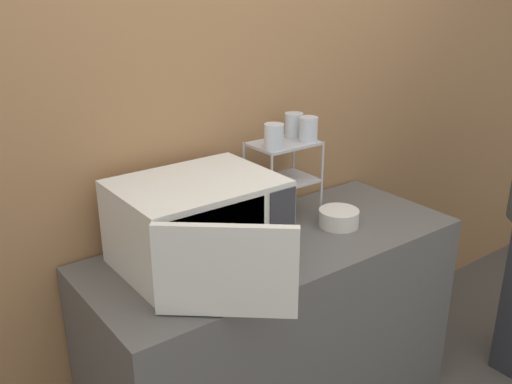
{
  "coord_description": "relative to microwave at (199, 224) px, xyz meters",
  "views": [
    {
      "loc": [
        -1.31,
        -1.29,
        1.9
      ],
      "look_at": [
        -0.08,
        0.35,
        1.11
      ],
      "focal_mm": 40.0,
      "sensor_mm": 36.0,
      "label": 1
    }
  ],
  "objects": [
    {
      "name": "counter",
      "position": [
        0.34,
        -0.03,
        -0.6
      ],
      "size": [
        1.57,
        0.64,
        0.89
      ],
      "color": "#595654",
      "rests_on": "ground_plane"
    },
    {
      "name": "glass_back_right",
      "position": [
        0.6,
        0.19,
        0.24
      ],
      "size": [
        0.08,
        0.08,
        0.1
      ],
      "color": "silver",
      "rests_on": "dish_rack"
    },
    {
      "name": "dish_rack",
      "position": [
        0.51,
        0.14,
        0.09
      ],
      "size": [
        0.29,
        0.2,
        0.35
      ],
      "color": "#B2B2B7",
      "rests_on": "counter"
    },
    {
      "name": "microwave",
      "position": [
        0.0,
        0.0,
        0.0
      ],
      "size": [
        0.59,
        0.74,
        0.32
      ],
      "color": "silver",
      "rests_on": "counter"
    },
    {
      "name": "glass_front_left",
      "position": [
        0.42,
        0.09,
        0.24
      ],
      "size": [
        0.08,
        0.08,
        0.1
      ],
      "color": "silver",
      "rests_on": "dish_rack"
    },
    {
      "name": "bowl",
      "position": [
        0.65,
        -0.07,
        -0.13
      ],
      "size": [
        0.17,
        0.17,
        0.07
      ],
      "color": "silver",
      "rests_on": "counter"
    },
    {
      "name": "glass_front_right",
      "position": [
        0.61,
        0.1,
        0.24
      ],
      "size": [
        0.08,
        0.08,
        0.1
      ],
      "color": "silver",
      "rests_on": "dish_rack"
    },
    {
      "name": "wall_back",
      "position": [
        0.34,
        0.33,
        0.25
      ],
      "size": [
        8.0,
        0.06,
        2.6
      ],
      "color": "#9E7047",
      "rests_on": "ground_plane"
    }
  ]
}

